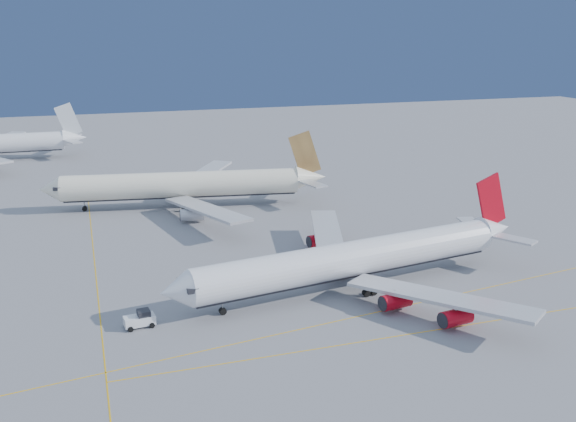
# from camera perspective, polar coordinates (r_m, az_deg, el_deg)

# --- Properties ---
(ground) EXTENTS (500.00, 500.00, 0.00)m
(ground) POSITION_cam_1_polar(r_m,az_deg,el_deg) (103.45, 6.62, -7.57)
(ground) COLOR slate
(ground) RESTS_ON ground
(taxiway_lines) EXTENTS (118.86, 140.00, 0.02)m
(taxiway_lines) POSITION_cam_1_polar(r_m,az_deg,el_deg) (104.20, -2.29, -7.28)
(taxiway_lines) COLOR #E6A70C
(taxiway_lines) RESTS_ON ground
(airliner_virgin) EXTENTS (66.23, 58.92, 16.37)m
(airliner_virgin) POSITION_cam_1_polar(r_m,az_deg,el_deg) (105.55, 6.34, -4.19)
(airliner_virgin) COLOR white
(airliner_virgin) RESTS_ON ground
(airliner_etihad) EXTENTS (67.37, 61.64, 17.61)m
(airliner_etihad) POSITION_cam_1_polar(r_m,az_deg,el_deg) (154.08, -8.88, 2.32)
(airliner_etihad) COLOR #F2E9CE
(airliner_etihad) RESTS_ON ground
(pushback_tug) EXTENTS (4.52, 3.03, 2.43)m
(pushback_tug) POSITION_cam_1_polar(r_m,az_deg,el_deg) (95.03, -12.99, -9.35)
(pushback_tug) COLOR white
(pushback_tug) RESTS_ON ground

